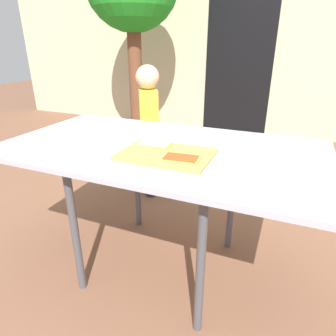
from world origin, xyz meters
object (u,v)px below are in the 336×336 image
(cutting_board, at_px, (167,154))
(pizza_slice_far_left, at_px, (154,144))
(plate_white_right, at_px, (262,152))
(plate_white_left, at_px, (113,136))
(pizza_slice_near_right, at_px, (181,159))
(child_left, at_px, (149,123))
(dining_table, at_px, (161,156))

(cutting_board, height_order, pizza_slice_far_left, pizza_slice_far_left)
(cutting_board, bearing_deg, pizza_slice_far_left, 145.40)
(plate_white_right, xyz_separation_m, plate_white_left, (-0.78, -0.05, 0.00))
(pizza_slice_near_right, bearing_deg, child_left, 123.13)
(dining_table, bearing_deg, pizza_slice_near_right, -45.31)
(plate_white_right, bearing_deg, dining_table, -168.11)
(pizza_slice_near_right, relative_size, plate_white_right, 0.82)
(child_left, bearing_deg, plate_white_right, -36.95)
(dining_table, xyz_separation_m, pizza_slice_near_right, (0.17, -0.17, 0.08))
(dining_table, height_order, cutting_board, cutting_board)
(cutting_board, relative_size, pizza_slice_far_left, 2.46)
(dining_table, relative_size, cutting_board, 3.90)
(pizza_slice_near_right, relative_size, pizza_slice_far_left, 1.00)
(dining_table, distance_m, plate_white_left, 0.31)
(pizza_slice_near_right, relative_size, child_left, 0.16)
(plate_white_right, bearing_deg, child_left, 143.05)
(pizza_slice_near_right, xyz_separation_m, plate_white_left, (-0.48, 0.22, -0.02))
(cutting_board, distance_m, pizza_slice_far_left, 0.11)
(pizza_slice_far_left, bearing_deg, dining_table, 75.68)
(pizza_slice_far_left, bearing_deg, plate_white_right, 16.95)
(plate_white_right, height_order, child_left, child_left)
(cutting_board, xyz_separation_m, child_left, (-0.55, 0.92, -0.13))
(cutting_board, height_order, plate_white_left, cutting_board)
(cutting_board, distance_m, pizza_slice_near_right, 0.11)
(pizza_slice_near_right, height_order, child_left, child_left)
(plate_white_left, bearing_deg, pizza_slice_near_right, -24.89)
(cutting_board, bearing_deg, dining_table, 125.63)
(pizza_slice_near_right, xyz_separation_m, child_left, (-0.64, 0.98, -0.14))
(pizza_slice_far_left, xyz_separation_m, child_left, (-0.46, 0.86, -0.14))
(dining_table, relative_size, child_left, 1.49)
(pizza_slice_far_left, relative_size, plate_white_right, 0.82)
(dining_table, bearing_deg, plate_white_left, 171.32)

